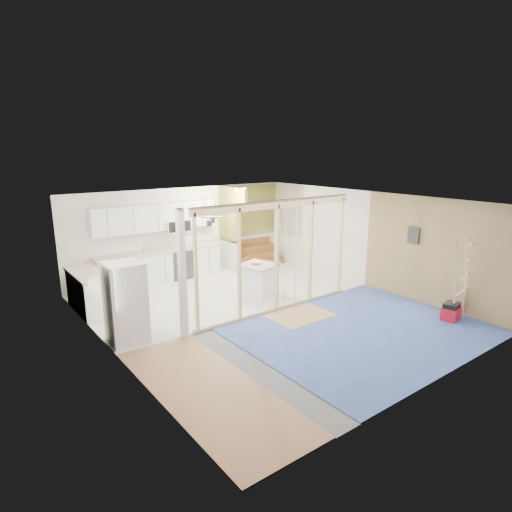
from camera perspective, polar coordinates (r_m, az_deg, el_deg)
room at (r=9.54m, az=1.45°, el=-0.37°), size 7.01×8.01×2.61m
floor_overlays at (r=10.03m, az=1.51°, el=-7.39°), size 7.00×8.00×0.03m
stud_frame at (r=9.33m, az=0.29°, el=1.13°), size 4.66×0.14×2.60m
base_cabinets at (r=11.83m, az=-15.03°, el=-2.19°), size 4.45×2.24×0.93m
upper_cabinets at (r=12.24m, az=-12.90°, el=4.98°), size 3.60×0.41×0.85m
green_partition at (r=13.67m, az=-1.35°, el=2.53°), size 2.25×1.51×2.60m
pot_rack at (r=10.76m, az=-6.10°, el=4.99°), size 0.52×0.52×0.72m
sheathing_panel at (r=10.87m, az=22.87°, el=0.31°), size 0.02×4.00×2.60m
electrical_panel at (r=11.06m, az=20.25°, el=2.63°), size 0.04×0.30×0.40m
ceiling_light at (r=12.54m, az=-2.04°, el=8.85°), size 0.32×0.32×0.08m
fridge at (r=8.63m, az=-16.95°, el=-6.03°), size 0.71×0.69×1.61m
island at (r=10.98m, az=0.31°, el=-3.23°), size 1.08×1.08×0.84m
bowl at (r=10.89m, az=-0.05°, el=-0.89°), size 0.34×0.34×0.07m
soap_bottle_a at (r=12.14m, az=-14.57°, el=1.31°), size 0.16×0.16×0.33m
soap_bottle_b at (r=13.04m, az=-6.49°, el=2.27°), size 0.12×0.12×0.21m
toolbox at (r=10.42m, az=24.57°, el=-6.80°), size 0.48×0.40×0.41m
ladder at (r=10.31m, az=25.66°, el=-2.66°), size 1.01×0.08×1.87m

